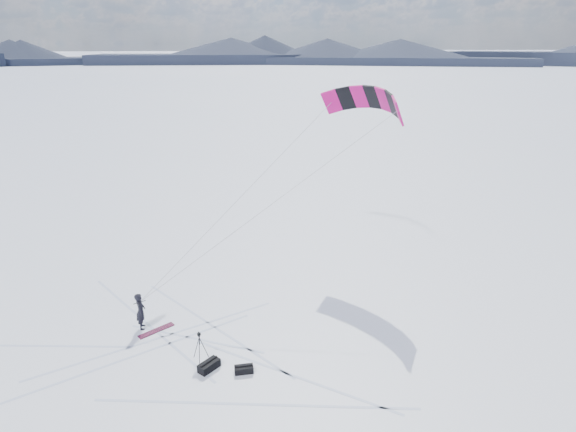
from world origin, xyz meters
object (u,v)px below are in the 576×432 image
object	(u,v)px
snowkiter	(143,328)
gear_bag_a	(209,366)
snowboard	(156,330)
gear_bag_b	(244,369)
tripod	(199,343)

from	to	relation	value
snowkiter	gear_bag_a	bearing A→B (deg)	-145.62
snowkiter	snowboard	world-z (taller)	snowkiter
snowkiter	gear_bag_b	size ratio (longest dim) A/B	2.25
tripod	snowboard	bearing A→B (deg)	106.18
snowboard	tripod	size ratio (longest dim) A/B	1.32
gear_bag_b	tripod	bearing A→B (deg)	146.13
gear_bag_a	gear_bag_b	world-z (taller)	gear_bag_a
snowboard	tripod	xyz separation A→B (m)	(1.64, -2.64, 0.79)
tripod	gear_bag_b	xyz separation A→B (m)	(1.52, -1.28, -0.66)
gear_bag_b	snowkiter	bearing A→B (deg)	136.94
snowboard	gear_bag_b	world-z (taller)	gear_bag_b
snowboard	snowkiter	bearing A→B (deg)	116.96
snowboard	gear_bag_a	world-z (taller)	gear_bag_a
tripod	gear_bag_a	size ratio (longest dim) A/B	1.30
snowboard	gear_bag_b	distance (m)	5.03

